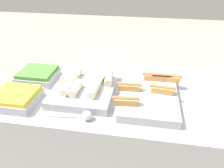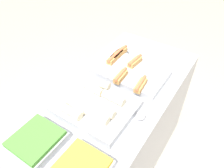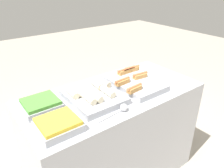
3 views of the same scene
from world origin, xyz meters
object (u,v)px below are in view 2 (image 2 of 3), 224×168
object	(u,v)px
tray_hotdogs	(129,71)
serving_spoon_near	(140,118)
tray_wraps	(95,106)

from	to	relation	value
tray_hotdogs	serving_spoon_near	size ratio (longest dim) A/B	2.06
tray_hotdogs	tray_wraps	distance (m)	0.41
tray_hotdogs	serving_spoon_near	world-z (taller)	tray_hotdogs
tray_hotdogs	serving_spoon_near	distance (m)	0.43
tray_wraps	serving_spoon_near	size ratio (longest dim) A/B	1.76
tray_hotdogs	tray_wraps	xyz separation A→B (m)	(-0.41, -0.01, 0.00)
tray_hotdogs	serving_spoon_near	xyz separation A→B (m)	(-0.33, -0.26, -0.01)
tray_wraps	serving_spoon_near	world-z (taller)	tray_wraps
tray_hotdogs	tray_wraps	bearing A→B (deg)	-179.20
tray_hotdogs	tray_wraps	world-z (taller)	same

